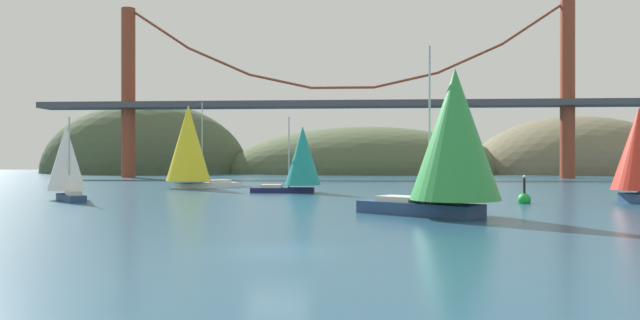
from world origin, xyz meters
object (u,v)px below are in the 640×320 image
object	(u,v)px
sailboat_white_mainsail	(66,160)
channel_buoy	(524,199)
sailboat_yellow_sail	(189,145)
sailboat_teal_sail	(301,158)
sailboat_green_sail	(452,139)

from	to	relation	value
sailboat_white_mainsail	channel_buoy	bearing A→B (deg)	-2.32
sailboat_white_mainsail	sailboat_yellow_sail	distance (m)	22.43
sailboat_teal_sail	channel_buoy	distance (m)	25.38
channel_buoy	sailboat_green_sail	bearing A→B (deg)	-122.42
sailboat_green_sail	sailboat_white_mainsail	distance (m)	35.73
sailboat_teal_sail	sailboat_green_sail	bearing A→B (deg)	-65.46
sailboat_white_mainsail	sailboat_yellow_sail	bearing A→B (deg)	76.70
sailboat_green_sail	channel_buoy	distance (m)	15.57
sailboat_white_mainsail	channel_buoy	size ratio (longest dim) A/B	2.86
sailboat_white_mainsail	sailboat_teal_sail	world-z (taller)	sailboat_teal_sail
sailboat_green_sail	sailboat_white_mainsail	bearing A→B (deg)	156.57
sailboat_green_sail	sailboat_teal_sail	size ratio (longest dim) A/B	1.33
sailboat_green_sail	sailboat_white_mainsail	world-z (taller)	sailboat_green_sail
sailboat_teal_sail	channel_buoy	xyz separation A→B (m)	(20.40, -14.69, -3.45)
sailboat_green_sail	channel_buoy	size ratio (longest dim) A/B	4.25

